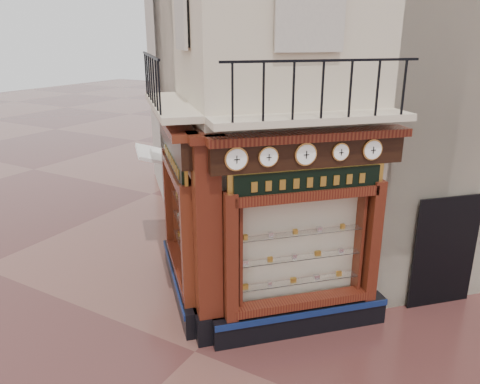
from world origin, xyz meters
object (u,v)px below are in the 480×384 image
Objects in this scene: awning at (161,248)px; signboard_right at (308,181)px; clock_a at (236,159)px; clock_b at (268,157)px; clock_d at (341,152)px; clock_c at (306,154)px; signboard_left at (174,160)px; clock_e at (372,150)px; corner_pilaster at (208,245)px.

awning is 5.95m from signboard_right.
clock_a is 1.14× the size of clock_b.
clock_d is at bearing -149.31° from awning.
clock_c is at bearing -0.00° from clock_b.
clock_a is 0.19× the size of signboard_right.
clock_c is 0.26× the size of awning.
clock_a reaches higher than signboard_left.
clock_b is (0.39, 0.39, 0.00)m from clock_a.
clock_c reaches higher than clock_b.
signboard_left is at bearing 131.77° from clock_c.
clock_c is at bearing -180.00° from clock_e.
clock_b is (0.99, 0.38, 1.67)m from corner_pilaster.
clock_e is 3.90m from signboard_left.
corner_pilaster reaches higher than clock_d.
corner_pilaster is at bearing 171.56° from clock_e.
clock_a is 2.36m from signboard_left.
signboard_left is at bearing 145.73° from clock_e.
corner_pilaster reaches higher than clock_a.
clock_a is at bearing -45.29° from corner_pilaster.
clock_e reaches higher than clock_d.
clock_e reaches higher than signboard_left.
clock_d is at bearing -130.09° from signboard_left.
clock_b is 0.88× the size of clock_c.
clock_b is 1.91m from clock_e.
clock_d is 0.85× the size of clock_e.
corner_pilaster reaches higher than clock_b.
signboard_right is at bearing 168.00° from clock_d.
clock_e is at bearing -144.10° from awning.
clock_c is at bearing 0.00° from clock_a.
clock_e reaches higher than signboard_right.
corner_pilaster reaches higher than clock_e.
clock_d is 0.15× the size of signboard_left.
corner_pilaster is 1.84× the size of signboard_left.
clock_c reaches higher than awning.
signboard_left is (-1.46, 1.01, 1.15)m from corner_pilaster.
signboard_left is at bearing 120.54° from clock_b.
corner_pilaster is 2.12m from signboard_left.
clock_a is 1.43m from signboard_right.
clock_d is (0.92, 0.92, 0.00)m from clock_b.
clock_b is 1.30m from clock_d.
signboard_right is (-0.88, -0.72, -0.52)m from clock_e.
corner_pilaster is 10.03× the size of clock_a.
clock_d is at bearing -10.65° from corner_pilaster.
clock_c reaches higher than signboard_left.
clock_e is (0.43, 0.43, 0.00)m from clock_d.
clock_e is at bearing 0.00° from clock_c.
clock_a is at bearing -180.00° from clock_b.
corner_pilaster is 1.78m from clock_a.
clock_e reaches higher than clock_b.
clock_b is 0.66m from clock_c.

